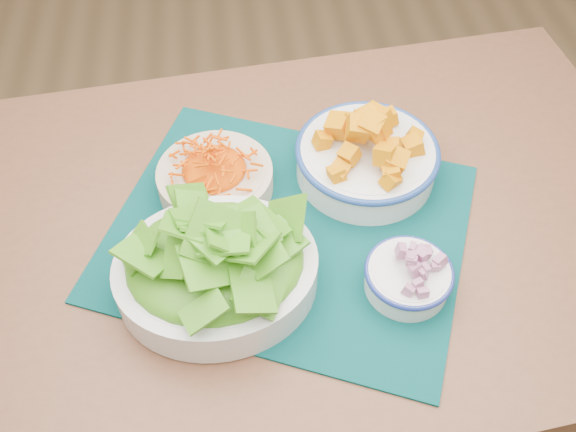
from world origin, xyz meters
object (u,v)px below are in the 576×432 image
object	(u,v)px
table	(309,260)
onion_bowl	(409,275)
placemat	(288,230)
carrot_bowl	(215,174)
lettuce_bowl	(215,261)
squash_bowl	(368,151)

from	to	relation	value
table	onion_bowl	xyz separation A→B (m)	(0.11, -0.14, 0.14)
placemat	carrot_bowl	xyz separation A→B (m)	(-0.10, 0.09, 0.03)
lettuce_bowl	onion_bowl	xyz separation A→B (m)	(0.25, -0.03, -0.03)
table	squash_bowl	bearing A→B (deg)	32.21
placemat	squash_bowl	size ratio (longest dim) A/B	1.97
placemat	carrot_bowl	world-z (taller)	carrot_bowl
placemat	squash_bowl	xyz separation A→B (m)	(0.13, 0.10, 0.05)
carrot_bowl	lettuce_bowl	world-z (taller)	lettuce_bowl
table	onion_bowl	distance (m)	0.23
placemat	table	bearing A→B (deg)	56.01
squash_bowl	lettuce_bowl	bearing A→B (deg)	-142.04
carrot_bowl	squash_bowl	bearing A→B (deg)	1.25
carrot_bowl	lettuce_bowl	xyz separation A→B (m)	(-0.00, -0.18, 0.03)
placemat	onion_bowl	world-z (taller)	onion_bowl
onion_bowl	placemat	bearing A→B (deg)	141.68
placemat	carrot_bowl	bearing A→B (deg)	160.55
squash_bowl	placemat	bearing A→B (deg)	-143.52
table	carrot_bowl	size ratio (longest dim) A/B	6.33
onion_bowl	carrot_bowl	bearing A→B (deg)	139.78
placemat	lettuce_bowl	size ratio (longest dim) A/B	1.76
placemat	lettuce_bowl	xyz separation A→B (m)	(-0.10, -0.09, 0.06)
table	lettuce_bowl	xyz separation A→B (m)	(-0.14, -0.11, 0.17)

